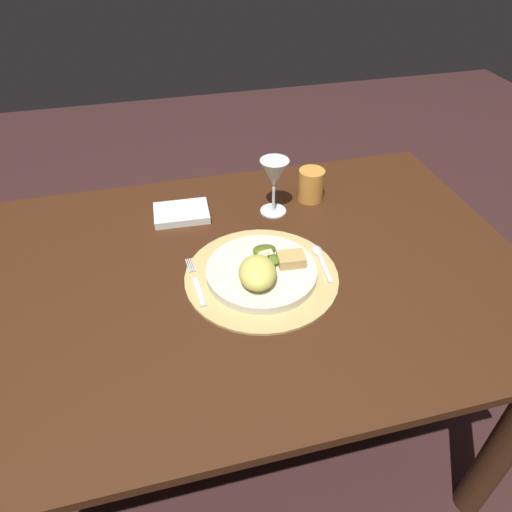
{
  "coord_description": "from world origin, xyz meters",
  "views": [
    {
      "loc": [
        -0.14,
        -0.76,
        1.4
      ],
      "look_at": [
        0.05,
        0.02,
        0.73
      ],
      "focal_mm": 32.4,
      "sensor_mm": 36.0,
      "label": 1
    }
  ],
  "objects": [
    {
      "name": "ground_plane",
      "position": [
        0.0,
        0.0,
        0.0
      ],
      "size": [
        6.0,
        6.0,
        0.0
      ],
      "primitive_type": "plane",
      "color": "#361E1D"
    },
    {
      "name": "bread_piece",
      "position": [
        0.12,
        -0.03,
        0.75
      ],
      "size": [
        0.06,
        0.05,
        0.02
      ],
      "primitive_type": "cube",
      "rotation": [
        0.0,
        0.0,
        3.06
      ],
      "color": "tan",
      "rests_on": "dinner_plate"
    },
    {
      "name": "spoon",
      "position": [
        0.2,
        -0.01,
        0.72
      ],
      "size": [
        0.03,
        0.13,
        0.01
      ],
      "color": "silver",
      "rests_on": "placemat"
    },
    {
      "name": "salad_greens",
      "position": [
        0.07,
        0.0,
        0.75
      ],
      "size": [
        0.06,
        0.08,
        0.03
      ],
      "color": "#4E6F1E",
      "rests_on": "dinner_plate"
    },
    {
      "name": "fork",
      "position": [
        -0.09,
        -0.03,
        0.72
      ],
      "size": [
        0.02,
        0.16,
        0.0
      ],
      "color": "silver",
      "rests_on": "placemat"
    },
    {
      "name": "dining_table",
      "position": [
        0.0,
        0.0,
        0.57
      ],
      "size": [
        1.32,
        0.86,
        0.71
      ],
      "color": "#3E2010",
      "rests_on": "ground"
    },
    {
      "name": "wine_glass",
      "position": [
        0.15,
        0.21,
        0.82
      ],
      "size": [
        0.07,
        0.07,
        0.15
      ],
      "color": "silver",
      "rests_on": "dining_table"
    },
    {
      "name": "pasta_serving",
      "position": [
        0.03,
        -0.07,
        0.76
      ],
      "size": [
        0.1,
        0.12,
        0.05
      ],
      "primitive_type": "ellipsoid",
      "rotation": [
        0.0,
        0.0,
        4.48
      ],
      "color": "#DDD15E",
      "rests_on": "dinner_plate"
    },
    {
      "name": "placemat",
      "position": [
        0.05,
        -0.03,
        0.72
      ],
      "size": [
        0.34,
        0.34,
        0.01
      ],
      "primitive_type": "cylinder",
      "color": "tan",
      "rests_on": "dining_table"
    },
    {
      "name": "amber_tumbler",
      "position": [
        0.26,
        0.24,
        0.76
      ],
      "size": [
        0.07,
        0.07,
        0.09
      ],
      "primitive_type": "cylinder",
      "color": "gold",
      "rests_on": "dining_table"
    },
    {
      "name": "napkin",
      "position": [
        -0.09,
        0.24,
        0.72
      ],
      "size": [
        0.14,
        0.11,
        0.02
      ],
      "primitive_type": "cube",
      "rotation": [
        0.0,
        0.0,
        -0.04
      ],
      "color": "white",
      "rests_on": "dining_table"
    },
    {
      "name": "dinner_plate",
      "position": [
        0.05,
        -0.03,
        0.73
      ],
      "size": [
        0.24,
        0.24,
        0.02
      ],
      "primitive_type": "cylinder",
      "color": "silver",
      "rests_on": "placemat"
    }
  ]
}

